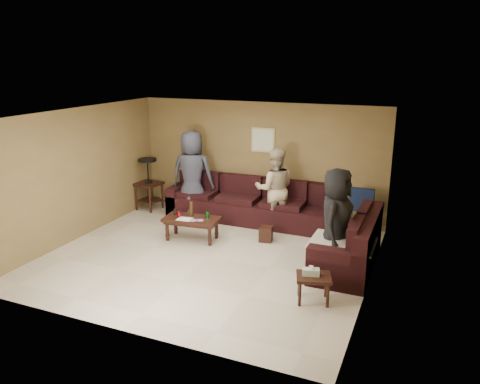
{
  "coord_description": "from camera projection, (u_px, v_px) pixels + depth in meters",
  "views": [
    {
      "loc": [
        3.45,
        -6.8,
        3.41
      ],
      "look_at": [
        0.25,
        0.85,
        1.0
      ],
      "focal_mm": 35.0,
      "sensor_mm": 36.0,
      "label": 1
    }
  ],
  "objects": [
    {
      "name": "coffee_table",
      "position": [
        192.0,
        221.0,
        8.96
      ],
      "size": [
        1.11,
        0.63,
        0.72
      ],
      "rotation": [
        0.0,
        0.0,
        0.1
      ],
      "color": "black",
      "rests_on": "ground"
    },
    {
      "name": "wall_art",
      "position": [
        263.0,
        140.0,
        9.94
      ],
      "size": [
        0.52,
        0.04,
        0.52
      ],
      "color": "tan",
      "rests_on": "ground"
    },
    {
      "name": "side_table_right",
      "position": [
        313.0,
        279.0,
        6.68
      ],
      "size": [
        0.59,
        0.53,
        0.55
      ],
      "rotation": [
        0.0,
        0.0,
        0.3
      ],
      "color": "black",
      "rests_on": "ground"
    },
    {
      "name": "end_table_left",
      "position": [
        149.0,
        183.0,
        10.7
      ],
      "size": [
        0.59,
        0.59,
        1.19
      ],
      "rotation": [
        0.0,
        0.0,
        -0.14
      ],
      "color": "black",
      "rests_on": "ground"
    },
    {
      "name": "person_right",
      "position": [
        336.0,
        221.0,
        7.51
      ],
      "size": [
        0.6,
        0.88,
        1.74
      ],
      "primitive_type": "imported",
      "rotation": [
        0.0,
        0.0,
        1.52
      ],
      "color": "black",
      "rests_on": "ground"
    },
    {
      "name": "sectional_sofa",
      "position": [
        279.0,
        219.0,
        9.21
      ],
      "size": [
        4.65,
        2.9,
        0.97
      ],
      "color": "black",
      "rests_on": "ground"
    },
    {
      "name": "room",
      "position": [
        207.0,
        165.0,
        7.79
      ],
      "size": [
        5.6,
        5.5,
        2.5
      ],
      "color": "beige",
      "rests_on": "ground"
    },
    {
      "name": "person_left",
      "position": [
        192.0,
        174.0,
        10.15
      ],
      "size": [
        1.02,
        0.76,
        1.9
      ],
      "primitive_type": "imported",
      "rotation": [
        0.0,
        0.0,
        3.32
      ],
      "color": "#333647",
      "rests_on": "ground"
    },
    {
      "name": "waste_bin",
      "position": [
        266.0,
        234.0,
        8.94
      ],
      "size": [
        0.27,
        0.27,
        0.29
      ],
      "primitive_type": "cube",
      "rotation": [
        0.0,
        0.0,
        0.14
      ],
      "color": "black",
      "rests_on": "ground"
    },
    {
      "name": "person_middle",
      "position": [
        275.0,
        189.0,
        9.44
      ],
      "size": [
        1.0,
        0.9,
        1.68
      ],
      "primitive_type": "imported",
      "rotation": [
        0.0,
        0.0,
        3.53
      ],
      "color": "tan",
      "rests_on": "ground"
    }
  ]
}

